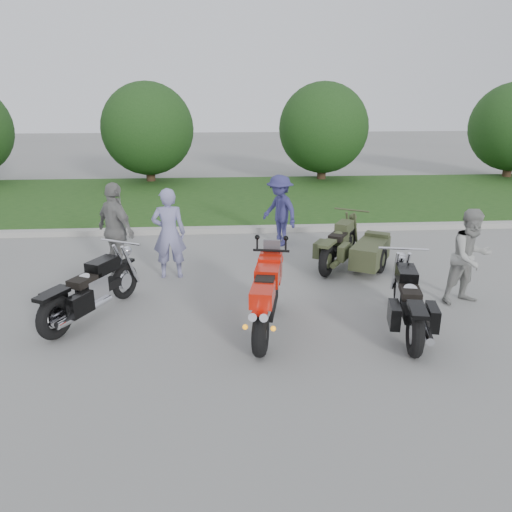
{
  "coord_description": "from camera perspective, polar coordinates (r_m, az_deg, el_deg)",
  "views": [
    {
      "loc": [
        -0.18,
        -6.94,
        3.63
      ],
      "look_at": [
        0.43,
        1.54,
        0.8
      ],
      "focal_mm": 35.0,
      "sensor_mm": 36.0,
      "label": 1
    }
  ],
  "objects": [
    {
      "name": "cruiser_sidecar",
      "position": [
        10.77,
        11.43,
        0.67
      ],
      "size": [
        1.79,
        2.17,
        0.89
      ],
      "rotation": [
        0.0,
        0.0,
        -0.53
      ],
      "color": "black",
      "rests_on": "ground"
    },
    {
      "name": "ground",
      "position": [
        7.83,
        -2.33,
        -9.21
      ],
      "size": [
        80.0,
        80.0,
        0.0
      ],
      "primitive_type": "plane",
      "color": "gray",
      "rests_on": "ground"
    },
    {
      "name": "sportbike_red",
      "position": [
        7.72,
        1.16,
        -4.53
      ],
      "size": [
        0.68,
        2.22,
        1.06
      ],
      "rotation": [
        0.0,
        0.0,
        -0.2
      ],
      "color": "black",
      "rests_on": "ground"
    },
    {
      "name": "cruiser_right",
      "position": [
        8.13,
        17.05,
        -5.32
      ],
      "size": [
        0.66,
        2.37,
        0.92
      ],
      "rotation": [
        0.0,
        0.0,
        -0.21
      ],
      "color": "black",
      "rests_on": "ground"
    },
    {
      "name": "tree_mid_right",
      "position": [
        20.91,
        7.7,
        14.3
      ],
      "size": [
        3.6,
        3.6,
        4.0
      ],
      "color": "#3F2B1C",
      "rests_on": "ground"
    },
    {
      "name": "cruiser_left",
      "position": [
        8.67,
        -18.6,
        -3.99
      ],
      "size": [
        1.23,
        2.19,
        0.92
      ],
      "rotation": [
        0.0,
        0.0,
        -0.48
      ],
      "color": "black",
      "rests_on": "ground"
    },
    {
      "name": "curb",
      "position": [
        13.42,
        -3.17,
        3.01
      ],
      "size": [
        60.0,
        0.3,
        0.15
      ],
      "primitive_type": "cube",
      "color": "#A6A49D",
      "rests_on": "ground"
    },
    {
      "name": "grass_strip",
      "position": [
        17.46,
        -3.43,
        6.6
      ],
      "size": [
        60.0,
        8.0,
        0.14
      ],
      "primitive_type": "cube",
      "color": "#386121",
      "rests_on": "ground"
    },
    {
      "name": "person_stripe",
      "position": [
        10.1,
        -9.92,
        2.56
      ],
      "size": [
        0.68,
        0.46,
        1.84
      ],
      "primitive_type": "imported",
      "rotation": [
        0.0,
        0.0,
        3.18
      ],
      "color": "#8282B0",
      "rests_on": "ground"
    },
    {
      "name": "tree_mid_left",
      "position": [
        20.69,
        -12.27,
        14.01
      ],
      "size": [
        3.6,
        3.6,
        4.0
      ],
      "color": "#3F2B1C",
      "rests_on": "ground"
    },
    {
      "name": "person_back",
      "position": [
        10.36,
        -15.68,
        2.82
      ],
      "size": [
        1.12,
        1.15,
        1.94
      ],
      "primitive_type": "imported",
      "rotation": [
        0.0,
        0.0,
        2.33
      ],
      "color": "gray",
      "rests_on": "ground"
    },
    {
      "name": "person_grey",
      "position": [
        9.5,
        23.3,
        -0.1
      ],
      "size": [
        0.97,
        0.84,
        1.72
      ],
      "primitive_type": "imported",
      "rotation": [
        0.0,
        0.0,
        0.26
      ],
      "color": "#989893",
      "rests_on": "ground"
    },
    {
      "name": "person_denim",
      "position": [
        12.15,
        2.72,
        5.22
      ],
      "size": [
        1.16,
        1.28,
        1.73
      ],
      "primitive_type": "imported",
      "rotation": [
        0.0,
        0.0,
        -0.98
      ],
      "color": "navy",
      "rests_on": "ground"
    }
  ]
}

